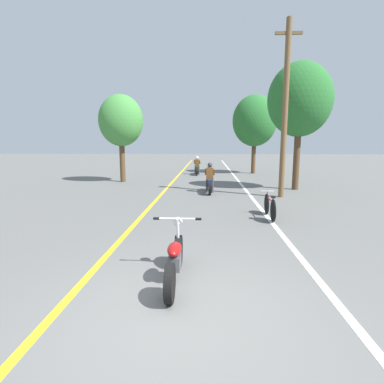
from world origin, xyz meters
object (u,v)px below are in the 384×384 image
motorcycle_rider_lead (210,181)px  motorcycle_rider_far (197,168)px  roadside_tree_right_near (300,100)px  motorcycle_foreground (175,259)px  roadside_tree_left (121,121)px  roadside_tree_right_far (255,121)px  bicycle_parked (270,206)px  utility_pole (285,109)px

motorcycle_rider_lead → motorcycle_rider_far: motorcycle_rider_lead is taller
roadside_tree_right_near → motorcycle_foreground: bearing=-115.6°
roadside_tree_right_near → roadside_tree_left: size_ratio=1.20×
roadside_tree_right_far → bicycle_parked: size_ratio=3.54×
utility_pole → roadside_tree_left: bearing=150.2°
roadside_tree_right_near → motorcycle_rider_far: bearing=126.8°
motorcycle_rider_lead → roadside_tree_right_near: bearing=14.9°
motorcycle_rider_far → bicycle_parked: size_ratio=1.25×
roadside_tree_right_near → motorcycle_rider_lead: (-4.36, -1.16, -3.86)m
roadside_tree_right_far → roadside_tree_left: (-8.71, -5.54, -0.36)m
utility_pole → motorcycle_rider_lead: bearing=161.3°
roadside_tree_right_near → utility_pole: bearing=-119.2°
roadside_tree_right_near → roadside_tree_right_far: roadside_tree_right_near is taller
utility_pole → roadside_tree_right_far: (0.32, 10.34, 0.23)m
motorcycle_rider_lead → roadside_tree_right_far: bearing=69.6°
utility_pole → motorcycle_rider_far: 10.58m
roadside_tree_right_far → motorcycle_rider_lead: bearing=-110.4°
motorcycle_foreground → roadside_tree_left: bearing=109.4°
roadside_tree_left → motorcycle_rider_lead: size_ratio=2.47×
motorcycle_rider_far → motorcycle_foreground: bearing=-89.3°
roadside_tree_right_far → bicycle_parked: roadside_tree_right_far is taller
roadside_tree_right_far → roadside_tree_left: 10.33m
motorcycle_rider_far → bicycle_parked: bearing=-78.1°
roadside_tree_right_far → motorcycle_foreground: size_ratio=3.04×
utility_pole → motorcycle_rider_far: (-4.01, 9.24, -3.24)m
utility_pole → roadside_tree_right_near: size_ratio=1.18×
utility_pole → motorcycle_rider_lead: size_ratio=3.50×
motorcycle_rider_lead → motorcycle_rider_far: 8.23m
utility_pole → roadside_tree_left: size_ratio=1.42×
roadside_tree_right_near → motorcycle_rider_lead: bearing=-165.1°
bicycle_parked → motorcycle_rider_far: bearing=101.9°
roadside_tree_right_far → motorcycle_rider_far: size_ratio=2.84×
utility_pole → bicycle_parked: bearing=-108.5°
roadside_tree_right_far → utility_pole: bearing=-91.8°
motorcycle_rider_lead → motorcycle_rider_far: bearing=96.2°
roadside_tree_right_near → motorcycle_foreground: 12.32m
utility_pole → motorcycle_foreground: utility_pole is taller
motorcycle_rider_far → roadside_tree_left: bearing=-134.6°
utility_pole → roadside_tree_right_near: (1.24, 2.22, 0.65)m
utility_pole → motorcycle_rider_lead: 4.61m
roadside_tree_left → motorcycle_foreground: 14.24m
bicycle_parked → roadside_tree_left: bearing=129.8°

